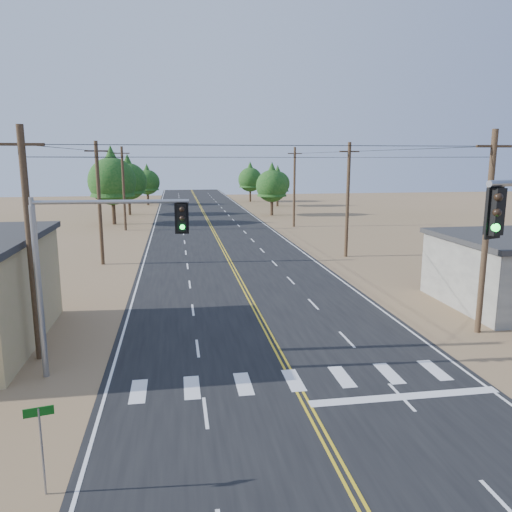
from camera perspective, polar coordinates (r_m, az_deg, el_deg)
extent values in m
cube|color=black|center=(41.09, -2.81, -1.02)|extent=(15.00, 200.00, 0.02)
cylinder|color=#4C3826|center=(23.05, -24.39, 1.01)|extent=(0.30, 0.30, 10.00)
cube|color=#4C3826|center=(22.76, -25.25, 11.47)|extent=(1.80, 0.12, 0.12)
cylinder|color=#4C3826|center=(42.52, -17.46, 5.70)|extent=(0.30, 0.30, 10.00)
cube|color=#4C3826|center=(42.37, -17.80, 11.36)|extent=(1.80, 0.12, 0.12)
cylinder|color=#4C3826|center=(62.33, -14.89, 7.41)|extent=(0.30, 0.30, 10.00)
cube|color=#4C3826|center=(62.23, -15.09, 11.27)|extent=(1.80, 0.12, 0.12)
cylinder|color=#4C3826|center=(26.76, 24.80, 2.25)|extent=(0.30, 0.30, 10.00)
cube|color=#4C3826|center=(26.51, 25.56, 11.25)|extent=(1.80, 0.12, 0.12)
cylinder|color=#4C3826|center=(44.64, 10.43, 6.26)|extent=(0.30, 0.30, 10.00)
cube|color=#4C3826|center=(44.49, 10.62, 11.66)|extent=(1.80, 0.12, 0.12)
cylinder|color=#4C3826|center=(63.80, 4.40, 7.83)|extent=(0.30, 0.30, 10.00)
cube|color=#4C3826|center=(63.69, 4.46, 11.60)|extent=(1.80, 0.12, 0.12)
cylinder|color=gray|center=(21.28, -23.52, -3.96)|extent=(0.24, 0.24, 6.91)
cylinder|color=gray|center=(20.71, -24.27, 5.32)|extent=(0.18, 0.18, 0.59)
cylinder|color=gray|center=(19.97, -16.20, 5.97)|extent=(5.90, 0.51, 0.16)
cube|color=black|center=(19.73, -8.48, 4.35)|extent=(0.36, 0.32, 1.09)
sphere|color=black|center=(19.51, -8.47, 5.30)|extent=(0.20, 0.20, 0.20)
sphere|color=black|center=(19.55, -8.44, 4.30)|extent=(0.20, 0.20, 0.20)
sphere|color=#0CE533|center=(19.60, -8.41, 3.29)|extent=(0.20, 0.20, 0.20)
cube|color=black|center=(14.59, 25.64, 4.60)|extent=(0.49, 0.45, 1.24)
sphere|color=black|center=(14.36, 25.97, 6.07)|extent=(0.23, 0.23, 0.23)
sphere|color=black|center=(14.40, 25.83, 4.50)|extent=(0.23, 0.23, 0.23)
sphere|color=#0CE533|center=(14.44, 25.70, 2.95)|extent=(0.23, 0.23, 0.23)
cylinder|color=gray|center=(14.86, -23.24, -19.88)|extent=(0.06, 0.06, 2.44)
cube|color=#0B5011|center=(14.33, -23.60, -16.00)|extent=(0.72, 0.18, 0.24)
cylinder|color=#3F2D1E|center=(68.76, -15.96, 5.04)|extent=(0.50, 0.50, 3.71)
cone|color=#134214|center=(68.44, -16.19, 9.33)|extent=(5.77, 5.77, 6.59)
sphere|color=#134214|center=(68.49, -16.13, 8.21)|extent=(6.18, 6.18, 6.18)
cylinder|color=#3F2D1E|center=(79.64, -14.27, 5.78)|extent=(0.41, 0.41, 3.35)
cone|color=#134214|center=(79.37, -14.43, 9.12)|extent=(5.21, 5.21, 5.96)
sphere|color=#134214|center=(79.41, -14.39, 8.25)|extent=(5.58, 5.58, 5.58)
cylinder|color=#3F2D1E|center=(95.97, -12.25, 6.55)|extent=(0.43, 0.43, 2.76)
cone|color=#134214|center=(95.75, -12.35, 8.83)|extent=(4.29, 4.29, 4.91)
sphere|color=#134214|center=(95.79, -12.32, 8.24)|extent=(4.60, 4.60, 4.60)
cylinder|color=#3F2D1E|center=(76.74, 1.81, 5.76)|extent=(0.47, 0.47, 2.92)
cone|color=#134214|center=(76.47, 1.83, 8.79)|extent=(4.54, 4.54, 5.19)
sphere|color=#134214|center=(76.52, 1.83, 8.00)|extent=(4.87, 4.87, 4.87)
cylinder|color=#3F2D1E|center=(91.70, 2.46, 6.56)|extent=(0.45, 0.45, 2.67)
cone|color=#134214|center=(91.48, 2.48, 8.87)|extent=(4.15, 4.15, 4.74)
sphere|color=#134214|center=(91.52, 2.47, 8.27)|extent=(4.44, 4.44, 4.44)
cylinder|color=#3F2D1E|center=(101.05, -0.67, 7.05)|extent=(0.41, 0.41, 2.87)
cone|color=#134214|center=(100.85, -0.67, 9.31)|extent=(4.47, 4.47, 5.11)
sphere|color=#134214|center=(100.89, -0.67, 8.72)|extent=(4.79, 4.79, 4.79)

